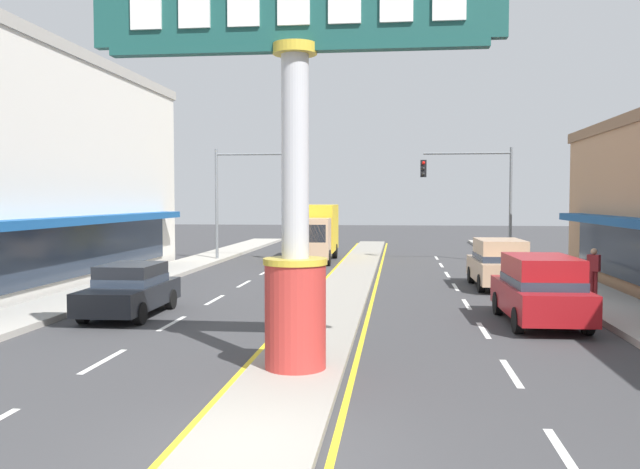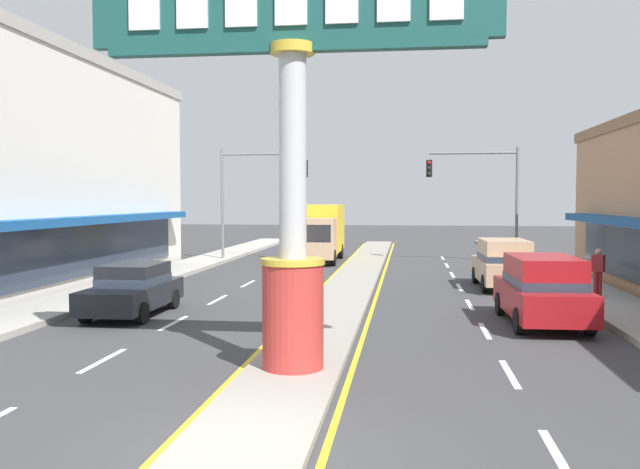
{
  "view_description": "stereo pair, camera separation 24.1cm",
  "coord_description": "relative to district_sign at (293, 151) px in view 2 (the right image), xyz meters",
  "views": [
    {
      "loc": [
        1.99,
        -8.81,
        3.47
      ],
      "look_at": [
        0.11,
        7.44,
        2.6
      ],
      "focal_mm": 37.91,
      "sensor_mm": 36.0,
      "label": 1
    },
    {
      "loc": [
        2.23,
        -8.78,
        3.47
      ],
      "look_at": [
        0.11,
        7.44,
        2.6
      ],
      "focal_mm": 37.91,
      "sensor_mm": 36.0,
      "label": 2
    }
  ],
  "objects": [
    {
      "name": "sidewalk_right",
      "position": [
        8.7,
        11.83,
        -4.31
      ],
      "size": [
        2.32,
        60.0,
        0.18
      ],
      "primitive_type": "cube",
      "color": "#ADA89E",
      "rests_on": "ground"
    },
    {
      "name": "suv_mid_left_lane",
      "position": [
        5.9,
        6.08,
        -3.41
      ],
      "size": [
        2.08,
        4.66,
        1.9
      ],
      "color": "maroon",
      "rests_on": "ground"
    },
    {
      "name": "suv_near_left_lane",
      "position": [
        5.9,
        13.72,
        -3.41
      ],
      "size": [
        2.05,
        4.65,
        1.9
      ],
      "color": "tan",
      "rests_on": "ground"
    },
    {
      "name": "district_sign",
      "position": [
        0.0,
        0.0,
        0.0
      ],
      "size": [
        7.98,
        1.26,
        7.86
      ],
      "color": "#B7332D",
      "rests_on": "median_strip"
    },
    {
      "name": "ground_plane",
      "position": [
        0.0,
        -4.17,
        -4.4
      ],
      "size": [
        160.0,
        160.0,
        0.0
      ],
      "primitive_type": "plane",
      "color": "#3A3A3D"
    },
    {
      "name": "sedan_far_right_lane",
      "position": [
        -5.9,
        6.13,
        -3.61
      ],
      "size": [
        1.89,
        4.33,
        1.53
      ],
      "color": "black",
      "rests_on": "ground"
    },
    {
      "name": "pedestrian_near_kerb",
      "position": [
        8.62,
        10.8,
        -3.31
      ],
      "size": [
        0.45,
        0.41,
        1.61
      ],
      "color": "maroon",
      "rests_on": "sidewalk_right"
    },
    {
      "name": "sidewalk_left",
      "position": [
        -8.7,
        11.83,
        -4.31
      ],
      "size": [
        2.32,
        60.0,
        0.18
      ],
      "primitive_type": "cube",
      "color": "#ADA89E",
      "rests_on": "ground"
    },
    {
      "name": "traffic_light_left_side",
      "position": [
        -6.18,
        23.24,
        -0.15
      ],
      "size": [
        4.86,
        0.46,
        6.2
      ],
      "color": "slate",
      "rests_on": "ground"
    },
    {
      "name": "lane_markings",
      "position": [
        0.0,
        12.48,
        -4.39
      ],
      "size": [
        8.63,
        52.0,
        0.01
      ],
      "color": "silver",
      "rests_on": "ground"
    },
    {
      "name": "median_strip",
      "position": [
        0.0,
        13.83,
        -4.33
      ],
      "size": [
        1.89,
        52.0,
        0.14
      ],
      "primitive_type": "cube",
      "color": "gray",
      "rests_on": "ground"
    },
    {
      "name": "box_truck_near_right_lane",
      "position": [
        -2.63,
        24.37,
        -2.7
      ],
      "size": [
        2.34,
        6.94,
        3.12
      ],
      "color": "tan",
      "rests_on": "ground"
    },
    {
      "name": "traffic_light_right_side",
      "position": [
        6.18,
        23.86,
        -0.15
      ],
      "size": [
        4.86,
        0.46,
        6.2
      ],
      "color": "slate",
      "rests_on": "ground"
    }
  ]
}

